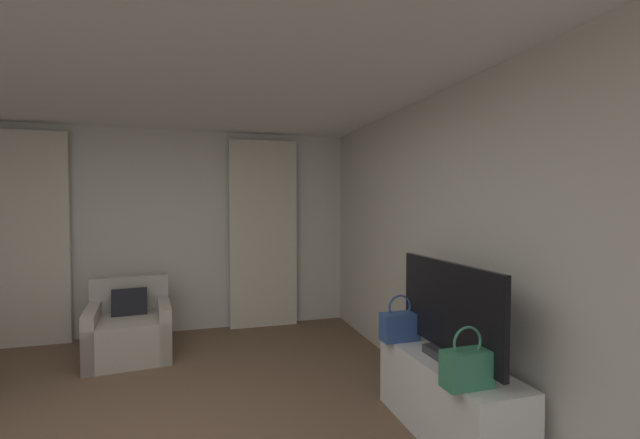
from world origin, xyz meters
name	(u,v)px	position (x,y,z in m)	size (l,w,h in m)	color
wall_window	(155,232)	(0.00, 3.03, 1.30)	(5.12, 0.06, 2.60)	beige
wall_right	(476,251)	(2.53, 0.00, 1.30)	(0.06, 6.12, 2.60)	beige
ceiling	(98,30)	(0.00, 0.00, 2.63)	(5.12, 6.12, 0.06)	white
curtain_left_panel	(26,239)	(-1.38, 2.90, 1.25)	(0.90, 0.06, 2.50)	beige
curtain_right_panel	(264,234)	(1.38, 2.90, 1.25)	(0.90, 0.06, 2.50)	beige
armchair	(130,330)	(-0.19, 2.22, 0.28)	(0.91, 0.96, 0.82)	#B2A899
tv_console	(447,397)	(2.21, -0.12, 0.28)	(0.44, 1.27, 0.56)	white
tv_flatscreen	(448,313)	(2.21, -0.13, 0.89)	(0.20, 1.15, 0.69)	#333338
handbag_primary	(400,325)	(2.07, 0.33, 0.68)	(0.30, 0.14, 0.37)	#335193
handbag_secondary	(467,367)	(2.06, -0.55, 0.68)	(0.30, 0.14, 0.37)	#387F5B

